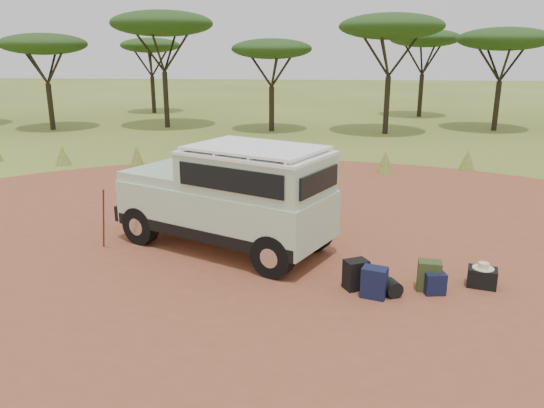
# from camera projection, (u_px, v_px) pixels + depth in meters

# --- Properties ---
(ground) EXTENTS (140.00, 140.00, 0.00)m
(ground) POSITION_uv_depth(u_px,v_px,m) (281.00, 259.00, 11.06)
(ground) COLOR #5C6724
(ground) RESTS_ON ground
(dirt_clearing) EXTENTS (23.00, 23.00, 0.01)m
(dirt_clearing) POSITION_uv_depth(u_px,v_px,m) (281.00, 259.00, 11.06)
(dirt_clearing) COLOR brown
(dirt_clearing) RESTS_ON ground
(grass_fringe) EXTENTS (36.60, 1.60, 0.90)m
(grass_fringe) POSITION_uv_depth(u_px,v_px,m) (304.00, 159.00, 19.22)
(grass_fringe) COLOR #5C6724
(grass_fringe) RESTS_ON ground
(acacia_treeline) EXTENTS (46.70, 13.20, 6.26)m
(acacia_treeline) POSITION_uv_depth(u_px,v_px,m) (325.00, 37.00, 28.56)
(acacia_treeline) COLOR black
(acacia_treeline) RESTS_ON ground
(safari_vehicle) EXTENTS (5.09, 3.78, 2.33)m
(safari_vehicle) POSITION_uv_depth(u_px,v_px,m) (230.00, 199.00, 11.36)
(safari_vehicle) COLOR #AFCAAC
(safari_vehicle) RESTS_ON ground
(walking_staff) EXTENTS (0.35, 0.48, 1.44)m
(walking_staff) POSITION_uv_depth(u_px,v_px,m) (104.00, 219.00, 11.34)
(walking_staff) COLOR maroon
(walking_staff) RESTS_ON ground
(backpack_black) EXTENTS (0.50, 0.45, 0.56)m
(backpack_black) POSITION_uv_depth(u_px,v_px,m) (356.00, 275.00, 9.61)
(backpack_black) COLOR black
(backpack_black) RESTS_ON ground
(backpack_navy) EXTENTS (0.50, 0.42, 0.56)m
(backpack_navy) POSITION_uv_depth(u_px,v_px,m) (374.00, 283.00, 9.28)
(backpack_navy) COLOR #13183E
(backpack_navy) RESTS_ON ground
(backpack_olive) EXTENTS (0.44, 0.34, 0.56)m
(backpack_olive) POSITION_uv_depth(u_px,v_px,m) (429.00, 276.00, 9.55)
(backpack_olive) COLOR #36431F
(backpack_olive) RESTS_ON ground
(duffel_navy) EXTENTS (0.40, 0.32, 0.40)m
(duffel_navy) POSITION_uv_depth(u_px,v_px,m) (435.00, 283.00, 9.44)
(duffel_navy) COLOR #13183E
(duffel_navy) RESTS_ON ground
(hard_case) EXTENTS (0.58, 0.48, 0.36)m
(hard_case) POSITION_uv_depth(u_px,v_px,m) (482.00, 278.00, 9.73)
(hard_case) COLOR black
(hard_case) RESTS_ON ground
(stuff_sack) EXTENTS (0.39, 0.39, 0.30)m
(stuff_sack) POSITION_uv_depth(u_px,v_px,m) (392.00, 288.00, 9.37)
(stuff_sack) COLOR black
(stuff_sack) RESTS_ON ground
(safari_hat) EXTENTS (0.38, 0.38, 0.11)m
(safari_hat) POSITION_uv_depth(u_px,v_px,m) (483.00, 266.00, 9.66)
(safari_hat) COLOR beige
(safari_hat) RESTS_ON hard_case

